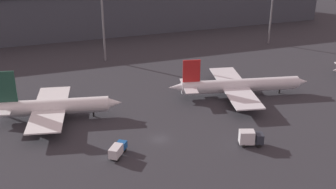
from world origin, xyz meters
The scene contains 8 objects.
ground centered at (0.00, 0.00, 0.00)m, with size 600.00×600.00×0.00m, color #2D2D33.
terminal_building centered at (0.00, 105.81, 10.36)m, with size 223.63×31.16×20.64m.
airplane_1 centered at (-23.31, 19.47, 3.51)m, with size 35.90×29.26×14.05m.
airplane_2 centered at (30.31, 17.51, 3.24)m, with size 42.58×33.02×11.93m.
service_vehicle_1 centered at (-11.33, -4.33, 1.68)m, with size 5.29×6.21×2.95m.
service_vehicle_2 centered at (19.23, -9.70, 2.09)m, with size 6.08×4.05×3.86m.
lamp_post_1 centered at (-1.23, 62.36, 17.61)m, with size 1.80×1.80×28.13m.
lamp_post_2 centered at (67.76, 62.36, 15.93)m, with size 1.80×1.80×25.04m.
Camera 1 is at (-26.81, -85.32, 51.00)m, focal length 45.00 mm.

